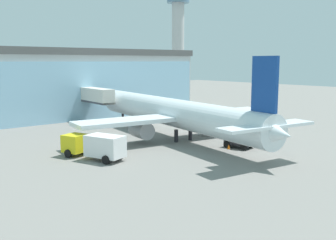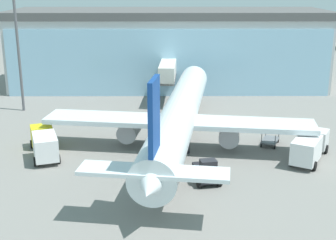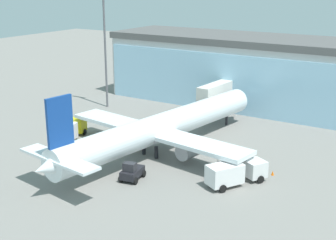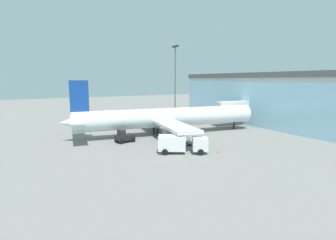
# 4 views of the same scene
# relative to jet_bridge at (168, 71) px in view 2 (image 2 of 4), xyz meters

# --- Properties ---
(ground) EXTENTS (240.00, 240.00, 0.00)m
(ground) POSITION_rel_jet_bridge_xyz_m (0.16, -24.57, -4.42)
(ground) COLOR gray
(terminal_building) EXTENTS (51.07, 15.92, 12.50)m
(terminal_building) POSITION_rel_jet_bridge_xyz_m (0.16, 9.93, 1.83)
(terminal_building) COLOR #B9B9B9
(terminal_building) RESTS_ON ground
(jet_bridge) EXTENTS (2.98, 11.57, 5.81)m
(jet_bridge) POSITION_rel_jet_bridge_xyz_m (0.00, 0.00, 0.00)
(jet_bridge) COLOR silver
(jet_bridge) RESTS_ON ground
(apron_light_mast) EXTENTS (3.20, 0.40, 20.42)m
(apron_light_mast) POSITION_rel_jet_bridge_xyz_m (-19.90, -5.53, 7.56)
(apron_light_mast) COLOR #59595E
(apron_light_mast) RESTS_ON ground
(airplane) EXTENTS (28.36, 40.08, 10.75)m
(airplane) POSITION_rel_jet_bridge_xyz_m (0.91, -19.89, -1.03)
(airplane) COLOR white
(airplane) RESTS_ON ground
(catering_truck) EXTENTS (4.41, 7.62, 2.65)m
(catering_truck) POSITION_rel_jet_bridge_xyz_m (-12.86, -22.89, -2.96)
(catering_truck) COLOR yellow
(catering_truck) RESTS_ON ground
(fuel_truck) EXTENTS (5.57, 7.42, 2.65)m
(fuel_truck) POSITION_rel_jet_bridge_xyz_m (13.65, -24.33, -2.96)
(fuel_truck) COLOR silver
(fuel_truck) RESTS_ON ground
(baggage_cart) EXTENTS (2.56, 3.20, 1.50)m
(baggage_cart) POSITION_rel_jet_bridge_xyz_m (10.81, -19.76, -3.92)
(baggage_cart) COLOR slate
(baggage_cart) RESTS_ON ground
(pushback_tug) EXTENTS (2.65, 3.47, 2.30)m
(pushback_tug) POSITION_rel_jet_bridge_xyz_m (2.99, -29.39, -3.45)
(pushback_tug) COLOR black
(pushback_tug) RESTS_ON ground
(safety_cone_nose) EXTENTS (0.36, 0.36, 0.55)m
(safety_cone_nose) POSITION_rel_jet_bridge_xyz_m (1.47, -28.96, -4.15)
(safety_cone_nose) COLOR orange
(safety_cone_nose) RESTS_ON ground
(safety_cone_wingtip) EXTENTS (0.36, 0.36, 0.55)m
(safety_cone_wingtip) POSITION_rel_jet_bridge_xyz_m (16.46, -19.52, -4.15)
(safety_cone_wingtip) COLOR orange
(safety_cone_wingtip) RESTS_ON ground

